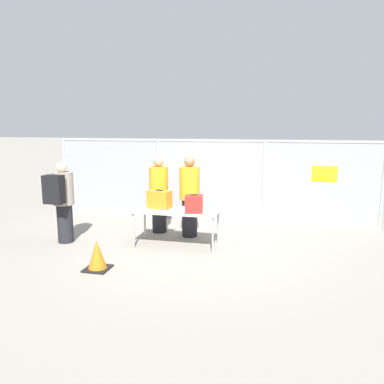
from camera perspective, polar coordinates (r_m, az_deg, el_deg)
name	(u,v)px	position (r m, az deg, el deg)	size (l,w,h in m)	color
ground_plane	(189,247)	(7.90, -0.42, -8.34)	(120.00, 120.00, 0.00)	gray
fence_section	(210,179)	(9.83, 2.75, 2.06)	(8.49, 0.07, 2.13)	#9EA0A5
inspection_table	(176,213)	(7.80, -2.39, -3.19)	(1.77, 0.81, 0.76)	#B2B2AD
suitcase_orange	(159,199)	(7.96, -5.00, -1.13)	(0.53, 0.37, 0.40)	orange
suitcase_red	(194,204)	(7.55, 0.29, -1.83)	(0.41, 0.36, 0.37)	red
traveler_hooded	(62,199)	(8.38, -19.20, -1.01)	(0.43, 0.67, 1.75)	black
security_worker_near	(190,196)	(8.41, -0.37, -0.55)	(0.45, 0.45, 1.82)	black
security_worker_far	(159,194)	(8.78, -5.06, -0.27)	(0.44, 0.44, 1.78)	black
utility_trailer	(242,188)	(12.56, 7.60, 0.64)	(3.86, 2.19, 0.77)	silver
traffic_cone	(97,256)	(6.85, -14.26, -9.43)	(0.43, 0.43, 0.53)	black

